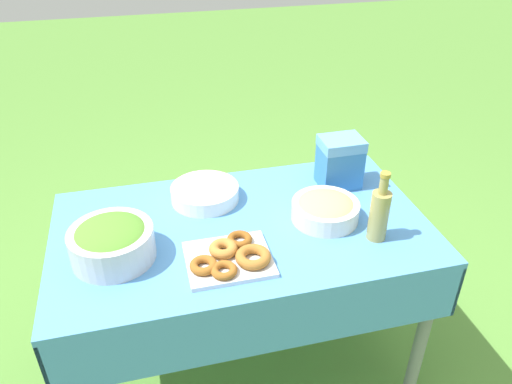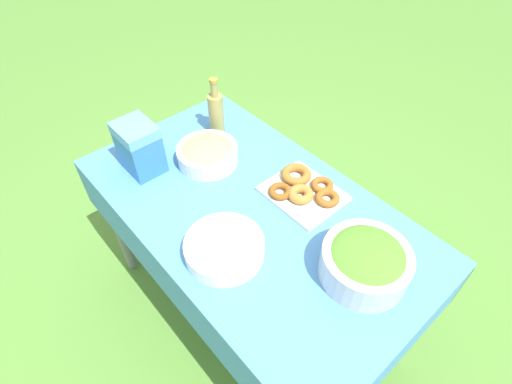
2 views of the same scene
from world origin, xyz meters
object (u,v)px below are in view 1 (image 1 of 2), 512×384
object	(u,v)px
salad_bowl	(112,241)
donut_platter	(231,257)
pasta_bowl	(325,209)
cooler_box	(340,162)
olive_oil_bottle	(379,213)
plate_stack	(205,193)

from	to	relation	value
salad_bowl	donut_platter	xyz separation A→B (m)	(-0.38, 0.12, -0.05)
pasta_bowl	cooler_box	xyz separation A→B (m)	(-0.14, -0.22, 0.06)
cooler_box	donut_platter	bearing A→B (deg)	35.55
donut_platter	olive_oil_bottle	bearing A→B (deg)	-179.22
plate_stack	cooler_box	size ratio (longest dim) A/B	1.26
salad_bowl	cooler_box	distance (m)	0.95
salad_bowl	plate_stack	distance (m)	0.45
pasta_bowl	plate_stack	bearing A→B (deg)	-30.02
olive_oil_bottle	cooler_box	bearing A→B (deg)	-90.87
plate_stack	salad_bowl	bearing A→B (deg)	38.34
donut_platter	salad_bowl	bearing A→B (deg)	-17.65
plate_stack	olive_oil_bottle	distance (m)	0.68
donut_platter	plate_stack	bearing A→B (deg)	-86.82
plate_stack	pasta_bowl	bearing A→B (deg)	149.98
salad_bowl	cooler_box	size ratio (longest dim) A/B	1.32
pasta_bowl	olive_oil_bottle	xyz separation A→B (m)	(-0.14, 0.15, 0.06)
salad_bowl	donut_platter	world-z (taller)	salad_bowl
salad_bowl	olive_oil_bottle	size ratio (longest dim) A/B	1.05
plate_stack	olive_oil_bottle	world-z (taller)	olive_oil_bottle
pasta_bowl	olive_oil_bottle	size ratio (longest dim) A/B	0.95
plate_stack	cooler_box	distance (m)	0.56
donut_platter	cooler_box	bearing A→B (deg)	-144.45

